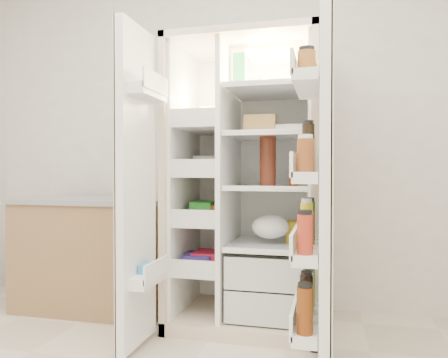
# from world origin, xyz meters

# --- Properties ---
(wall_back) EXTENTS (4.00, 0.02, 2.70)m
(wall_back) POSITION_xyz_m (0.00, 2.00, 1.35)
(wall_back) COLOR white
(wall_back) RESTS_ON floor
(refrigerator) EXTENTS (0.92, 0.70, 1.80)m
(refrigerator) POSITION_xyz_m (0.18, 1.65, 0.75)
(refrigerator) COLOR beige
(refrigerator) RESTS_ON floor
(freezer_door) EXTENTS (0.15, 0.40, 1.72)m
(freezer_door) POSITION_xyz_m (-0.34, 1.05, 0.89)
(freezer_door) COLOR white
(freezer_door) RESTS_ON floor
(fridge_door) EXTENTS (0.17, 0.58, 1.72)m
(fridge_door) POSITION_xyz_m (0.64, 0.96, 0.87)
(fridge_door) COLOR white
(fridge_door) RESTS_ON floor
(kitchen_counter) EXTENTS (1.09, 0.58, 0.79)m
(kitchen_counter) POSITION_xyz_m (-0.93, 1.64, 0.40)
(kitchen_counter) COLOR #906B48
(kitchen_counter) RESTS_ON floor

